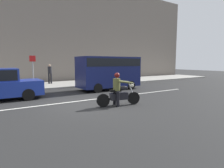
# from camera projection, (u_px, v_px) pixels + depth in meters

# --- Properties ---
(ground_plane) EXTENTS (80.00, 80.00, 0.00)m
(ground_plane) POSITION_uv_depth(u_px,v_px,m) (86.00, 104.00, 9.11)
(ground_plane) COLOR #252525
(sidewalk_slab) EXTENTS (40.00, 4.40, 0.14)m
(sidewalk_slab) POSITION_uv_depth(u_px,v_px,m) (46.00, 86.00, 15.78)
(sidewalk_slab) COLOR #99968E
(sidewalk_slab) RESTS_ON ground_plane
(building_facade) EXTENTS (40.00, 1.40, 10.52)m
(building_facade) POSITION_uv_depth(u_px,v_px,m) (35.00, 29.00, 18.01)
(building_facade) COLOR slate
(building_facade) RESTS_ON ground_plane
(lane_marking_stripe) EXTENTS (18.00, 0.14, 0.01)m
(lane_marking_stripe) POSITION_uv_depth(u_px,v_px,m) (63.00, 103.00, 9.39)
(lane_marking_stripe) COLOR silver
(lane_marking_stripe) RESTS_ON ground_plane
(motorcycle_with_rider_olive) EXTENTS (2.17, 0.78, 1.57)m
(motorcycle_with_rider_olive) POSITION_uv_depth(u_px,v_px,m) (119.00, 92.00, 8.79)
(motorcycle_with_rider_olive) COLOR black
(motorcycle_with_rider_olive) RESTS_ON ground_plane
(parked_van_navy) EXTENTS (4.59, 1.96, 2.43)m
(parked_van_navy) POSITION_uv_depth(u_px,v_px,m) (109.00, 71.00, 13.86)
(parked_van_navy) COLOR #11194C
(parked_van_navy) RESTS_ON ground_plane
(street_sign_post) EXTENTS (0.44, 0.08, 2.42)m
(street_sign_post) POSITION_uv_depth(u_px,v_px,m) (33.00, 68.00, 14.07)
(street_sign_post) COLOR gray
(street_sign_post) RESTS_ON sidewalk_slab
(pedestrian_bystander) EXTENTS (0.34, 0.34, 1.72)m
(pedestrian_bystander) POSITION_uv_depth(u_px,v_px,m) (50.00, 72.00, 16.50)
(pedestrian_bystander) COLOR black
(pedestrian_bystander) RESTS_ON sidewalk_slab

